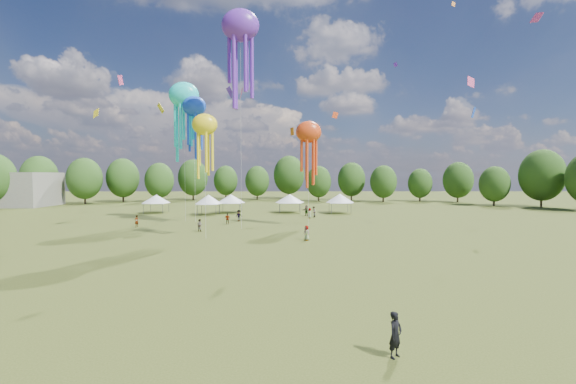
{
  "coord_description": "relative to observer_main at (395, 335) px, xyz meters",
  "views": [
    {
      "loc": [
        3.74,
        -15.58,
        7.42
      ],
      "look_at": [
        3.97,
        15.0,
        6.0
      ],
      "focal_mm": 22.99,
      "sensor_mm": 36.0,
      "label": 1
    }
  ],
  "objects": [
    {
      "name": "observer_main",
      "position": [
        0.0,
        0.0,
        0.0
      ],
      "size": [
        0.81,
        0.79,
        1.88
      ],
      "primitive_type": "imported",
      "rotation": [
        0.0,
        0.0,
        0.71
      ],
      "color": "black",
      "rests_on": "ground"
    },
    {
      "name": "spectator_near",
      "position": [
        -15.73,
        33.58,
        -0.12
      ],
      "size": [
        0.98,
        0.9,
        1.63
      ],
      "primitive_type": "imported",
      "rotation": [
        0.0,
        0.0,
        2.68
      ],
      "color": "gray",
      "rests_on": "ground"
    },
    {
      "name": "show_kites",
      "position": [
        -13.51,
        39.27,
        17.95
      ],
      "size": [
        23.58,
        18.8,
        29.74
      ],
      "color": "blue",
      "rests_on": "ground"
    },
    {
      "name": "ground",
      "position": [
        -8.21,
        0.95,
        -0.94
      ],
      "size": [
        300.0,
        300.0,
        0.0
      ],
      "primitive_type": "plane",
      "color": "#384416",
      "rests_on": "ground"
    },
    {
      "name": "small_kites",
      "position": [
        -9.76,
        42.04,
        30.16
      ],
      "size": [
        76.58,
        56.59,
        44.58
      ],
      "color": "blue",
      "rests_on": "ground"
    },
    {
      "name": "spectators_far",
      "position": [
        -5.43,
        45.08,
        -0.04
      ],
      "size": [
        26.92,
        26.38,
        1.89
      ],
      "color": "gray",
      "rests_on": "ground"
    },
    {
      "name": "treeline",
      "position": [
        -12.08,
        63.47,
        5.61
      ],
      "size": [
        201.57,
        95.24,
        13.43
      ],
      "color": "#38281C",
      "rests_on": "ground"
    },
    {
      "name": "festival_tents",
      "position": [
        -11.62,
        56.67,
        1.87
      ],
      "size": [
        41.11,
        9.1,
        3.79
      ],
      "color": "#47474C",
      "rests_on": "ground"
    }
  ]
}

